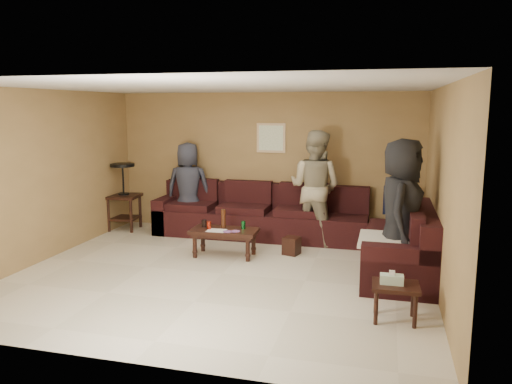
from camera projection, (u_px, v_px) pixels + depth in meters
room at (221, 152)px, 6.52m from camera, size 5.60×5.50×2.50m
sectional_sofa at (301, 228)px, 7.98m from camera, size 4.65×2.90×0.97m
coffee_table at (224, 233)px, 7.54m from camera, size 1.02×0.53×0.70m
end_table_left at (124, 195)px, 9.16m from camera, size 0.59×0.59×1.23m
side_table_right at (395, 288)px, 5.25m from camera, size 0.50×0.41×0.55m
waste_bin at (292, 246)px, 7.67m from camera, size 0.28×0.28×0.27m
wall_art at (271, 138)px, 8.85m from camera, size 0.52×0.04×0.52m
person_left at (188, 187)px, 8.98m from camera, size 0.88×0.65×1.63m
person_middle at (315, 187)px, 8.21m from camera, size 1.09×0.96×1.88m
person_right at (401, 211)px, 6.37m from camera, size 0.70×0.98×1.85m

